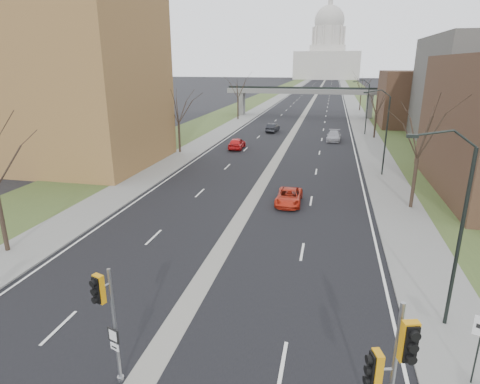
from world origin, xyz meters
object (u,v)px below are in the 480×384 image
(signal_pole_median, at_px, (106,309))
(speed_limit_sign, at_px, (480,338))
(car_left_near, at_px, (237,143))
(signal_pole_right, at_px, (391,365))
(car_left_far, at_px, (273,128))
(car_right_mid, at_px, (334,136))
(car_right_near, at_px, (289,197))

(signal_pole_median, distance_m, speed_limit_sign, 13.07)
(signal_pole_median, bearing_deg, car_left_near, 116.95)
(signal_pole_median, xyz_separation_m, speed_limit_sign, (12.69, 2.86, -1.20))
(signal_pole_median, relative_size, signal_pole_right, 0.88)
(signal_pole_median, relative_size, car_left_near, 1.02)
(signal_pole_right, height_order, car_left_far, signal_pole_right)
(speed_limit_sign, xyz_separation_m, car_right_mid, (-5.08, 49.01, -1.29))
(signal_pole_right, bearing_deg, car_left_far, 84.25)
(speed_limit_sign, distance_m, car_left_near, 43.76)
(car_right_near, bearing_deg, signal_pole_median, -101.25)
(signal_pole_right, bearing_deg, speed_limit_sign, 29.65)
(signal_pole_right, bearing_deg, signal_pole_median, 157.10)
(signal_pole_median, distance_m, car_left_far, 58.14)
(car_left_near, bearing_deg, car_right_near, 113.03)
(car_left_far, xyz_separation_m, car_right_near, (6.70, -36.64, -0.11))
(signal_pole_right, bearing_deg, car_right_near, 85.74)
(car_right_near, bearing_deg, signal_pole_right, -77.76)
(speed_limit_sign, distance_m, car_right_mid, 49.29)
(car_right_near, bearing_deg, car_left_near, 113.42)
(signal_pole_right, relative_size, car_left_near, 1.16)
(car_left_far, height_order, car_right_mid, car_right_mid)
(signal_pole_right, distance_m, car_right_near, 23.06)
(speed_limit_sign, bearing_deg, car_left_near, 136.13)
(car_right_mid, bearing_deg, signal_pole_median, -96.24)
(speed_limit_sign, bearing_deg, signal_pole_right, -111.63)
(speed_limit_sign, distance_m, car_right_near, 20.49)
(car_left_near, height_order, car_right_near, car_left_near)
(signal_pole_median, bearing_deg, car_left_far, 112.34)
(car_right_near, bearing_deg, car_right_mid, 82.82)
(car_left_far, bearing_deg, signal_pole_right, 106.48)
(signal_pole_median, height_order, car_left_far, signal_pole_median)
(car_left_near, bearing_deg, signal_pole_right, 107.49)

